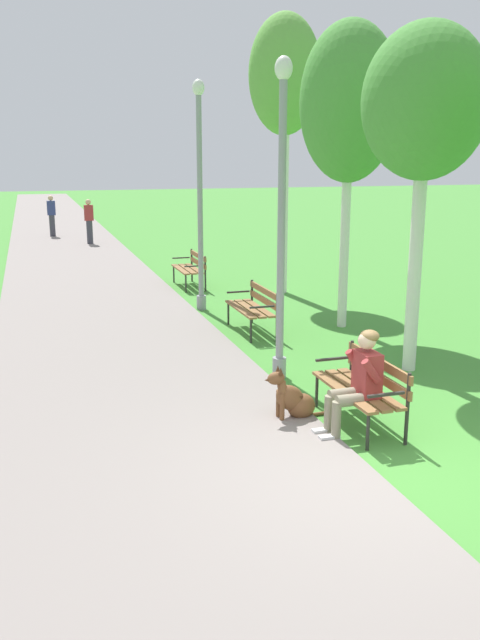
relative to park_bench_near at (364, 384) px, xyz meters
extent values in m
plane|color=#478E38|center=(-0.37, -1.24, -0.51)|extent=(120.00, 120.00, 0.00)
cube|color=gray|center=(-2.46, 22.76, -0.49)|extent=(3.94, 60.00, 0.04)
cube|color=olive|center=(-0.27, 0.00, -0.06)|extent=(0.14, 1.50, 0.04)
cube|color=olive|center=(-0.10, 0.00, -0.06)|extent=(0.14, 1.50, 0.04)
cube|color=olive|center=(0.08, 0.00, -0.06)|extent=(0.14, 1.50, 0.04)
cube|color=olive|center=(0.18, 0.00, 0.08)|extent=(0.04, 1.50, 0.11)
cube|color=olive|center=(0.18, 0.00, 0.26)|extent=(0.04, 1.50, 0.11)
cylinder|color=#2D2B28|center=(-0.30, 0.69, -0.29)|extent=(0.04, 0.04, 0.45)
cylinder|color=#2D2B28|center=(0.18, 0.69, -0.09)|extent=(0.04, 0.04, 0.85)
cube|color=#2D2B28|center=(-0.10, 0.69, 0.12)|extent=(0.45, 0.04, 0.03)
cylinder|color=#2D2B28|center=(-0.30, -0.69, -0.29)|extent=(0.04, 0.04, 0.45)
cylinder|color=#2D2B28|center=(0.18, -0.69, -0.09)|extent=(0.04, 0.04, 0.85)
cube|color=#2D2B28|center=(-0.10, -0.69, 0.12)|extent=(0.45, 0.04, 0.03)
cube|color=olive|center=(-0.12, 4.52, -0.06)|extent=(0.14, 1.50, 0.04)
cube|color=olive|center=(0.05, 4.52, -0.06)|extent=(0.14, 1.50, 0.04)
cube|color=olive|center=(0.23, 4.52, -0.06)|extent=(0.14, 1.50, 0.04)
cube|color=olive|center=(0.33, 4.52, 0.08)|extent=(0.04, 1.50, 0.11)
cube|color=olive|center=(0.33, 4.52, 0.26)|extent=(0.04, 1.50, 0.11)
cylinder|color=#2D2B28|center=(-0.15, 5.21, -0.29)|extent=(0.04, 0.04, 0.45)
cylinder|color=#2D2B28|center=(0.33, 5.21, -0.09)|extent=(0.04, 0.04, 0.85)
cube|color=#2D2B28|center=(0.05, 5.21, 0.12)|extent=(0.45, 0.04, 0.03)
cylinder|color=#2D2B28|center=(-0.15, 3.83, -0.29)|extent=(0.04, 0.04, 0.45)
cylinder|color=#2D2B28|center=(0.33, 3.83, -0.09)|extent=(0.04, 0.04, 0.85)
cube|color=#2D2B28|center=(0.05, 3.83, 0.12)|extent=(0.45, 0.04, 0.03)
cube|color=olive|center=(-0.21, 9.15, -0.06)|extent=(0.14, 1.50, 0.04)
cube|color=olive|center=(-0.04, 9.15, -0.06)|extent=(0.14, 1.50, 0.04)
cube|color=olive|center=(0.14, 9.15, -0.06)|extent=(0.14, 1.50, 0.04)
cube|color=olive|center=(0.24, 9.15, 0.08)|extent=(0.04, 1.50, 0.11)
cube|color=olive|center=(0.24, 9.15, 0.26)|extent=(0.04, 1.50, 0.11)
cylinder|color=#2D2B28|center=(-0.24, 9.84, -0.29)|extent=(0.04, 0.04, 0.45)
cylinder|color=#2D2B28|center=(0.24, 9.84, -0.09)|extent=(0.04, 0.04, 0.85)
cube|color=#2D2B28|center=(-0.04, 9.84, 0.12)|extent=(0.45, 0.04, 0.03)
cylinder|color=#2D2B28|center=(-0.24, 8.46, -0.29)|extent=(0.04, 0.04, 0.45)
cylinder|color=#2D2B28|center=(0.24, 8.46, -0.09)|extent=(0.04, 0.04, 0.85)
cube|color=#2D2B28|center=(-0.04, 8.46, 0.12)|extent=(0.45, 0.04, 0.03)
cylinder|color=gray|center=(-0.31, -0.15, -0.04)|extent=(0.42, 0.14, 0.14)
cylinder|color=gray|center=(-0.52, -0.15, -0.28)|extent=(0.11, 0.11, 0.47)
cube|color=silver|center=(-0.60, -0.15, -0.48)|extent=(0.24, 0.09, 0.07)
cylinder|color=gray|center=(-0.31, -0.35, -0.04)|extent=(0.42, 0.14, 0.14)
cylinder|color=gray|center=(-0.52, -0.35, -0.28)|extent=(0.11, 0.11, 0.47)
cube|color=silver|center=(-0.60, -0.35, -0.48)|extent=(0.24, 0.09, 0.07)
cube|color=maroon|center=(-0.10, -0.25, 0.22)|extent=(0.22, 0.36, 0.52)
cylinder|color=maroon|center=(-0.16, -0.05, 0.32)|extent=(0.25, 0.09, 0.30)
cylinder|color=maroon|center=(-0.16, -0.45, 0.32)|extent=(0.25, 0.09, 0.30)
sphere|color=beige|center=(-0.12, -0.25, 0.62)|extent=(0.21, 0.21, 0.21)
ellipsoid|color=olive|center=(-0.09, -0.25, 0.67)|extent=(0.22, 0.23, 0.14)
ellipsoid|color=brown|center=(-0.64, 0.39, -0.35)|extent=(0.37, 0.29, 0.32)
ellipsoid|color=brown|center=(-0.79, 0.39, -0.23)|extent=(0.51, 0.23, 0.48)
ellipsoid|color=#4C2D19|center=(-0.74, 0.39, -0.19)|extent=(0.36, 0.20, 0.27)
cylinder|color=brown|center=(-0.92, 0.44, -0.32)|extent=(0.06, 0.06, 0.38)
cylinder|color=brown|center=(-0.92, 0.32, -0.32)|extent=(0.06, 0.06, 0.38)
cylinder|color=brown|center=(-0.90, 0.38, -0.08)|extent=(0.11, 0.17, 0.19)
ellipsoid|color=brown|center=(-0.98, 0.38, 0.05)|extent=(0.22, 0.15, 0.16)
cone|color=#4C2D19|center=(-1.08, 0.38, 0.04)|extent=(0.10, 0.09, 0.09)
cone|color=#4C2D19|center=(-0.94, 0.43, 0.15)|extent=(0.06, 0.06, 0.09)
cone|color=#4C2D19|center=(-0.94, 0.34, 0.15)|extent=(0.06, 0.06, 0.09)
cylinder|color=brown|center=(-0.44, 0.40, -0.49)|extent=(0.28, 0.05, 0.04)
cylinder|color=gray|center=(-0.33, 1.96, -0.36)|extent=(0.20, 0.20, 0.30)
cylinder|color=gray|center=(-0.33, 1.96, 1.58)|extent=(0.11, 0.11, 4.17)
ellipsoid|color=silver|center=(-0.33, 1.96, 3.78)|extent=(0.24, 0.24, 0.32)
cylinder|color=gray|center=(-0.33, 6.62, -0.36)|extent=(0.20, 0.20, 0.30)
cylinder|color=gray|center=(-0.33, 6.62, 1.67)|extent=(0.11, 0.11, 4.36)
ellipsoid|color=silver|center=(-0.33, 6.62, 3.96)|extent=(0.24, 0.24, 0.32)
cylinder|color=silver|center=(1.68, 1.70, 1.11)|extent=(0.20, 0.20, 3.25)
ellipsoid|color=#4C933D|center=(1.68, 1.70, 3.39)|extent=(1.79, 1.74, 2.15)
cylinder|color=silver|center=(1.87, 4.42, 1.11)|extent=(0.17, 0.17, 3.25)
ellipsoid|color=#4C933D|center=(1.87, 4.42, 3.58)|extent=(1.81, 1.61, 2.80)
cylinder|color=silver|center=(1.96, 7.82, 1.56)|extent=(0.23, 0.23, 4.14)
ellipsoid|color=#66A847|center=(1.96, 7.82, 4.41)|extent=(1.65, 1.41, 2.62)
cylinder|color=#383842|center=(-1.60, 18.16, -0.07)|extent=(0.22, 0.22, 0.88)
cube|color=maroon|center=(-1.60, 18.16, 0.65)|extent=(0.32, 0.20, 0.56)
sphere|color=tan|center=(-1.60, 18.16, 1.04)|extent=(0.20, 0.20, 0.20)
cylinder|color=#383842|center=(-2.81, 20.97, -0.07)|extent=(0.22, 0.22, 0.88)
cube|color=navy|center=(-2.81, 20.97, 0.65)|extent=(0.32, 0.20, 0.56)
sphere|color=tan|center=(-2.81, 20.97, 1.04)|extent=(0.20, 0.20, 0.20)
camera|label=1|loc=(-3.69, -6.76, 2.66)|focal=37.38mm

